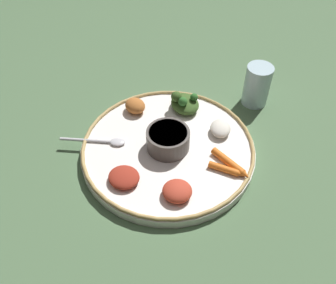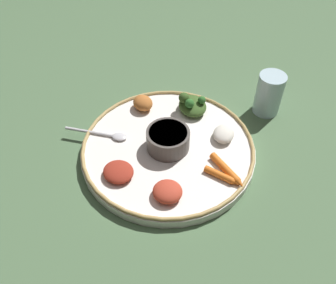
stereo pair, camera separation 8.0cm
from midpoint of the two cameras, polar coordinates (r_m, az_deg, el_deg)
The scene contains 13 objects.
ground_plane at distance 0.83m, azimuth 2.76°, elevation -1.88°, with size 2.40×2.40×0.00m, color #4C6B47.
platter at distance 0.82m, azimuth 2.78°, elevation -1.38°, with size 0.38×0.38×0.02m, color white.
platter_rim at distance 0.81m, azimuth 2.82°, elevation -0.73°, with size 0.38×0.38×0.01m, color tan.
center_bowl at distance 0.79m, azimuth 2.87°, elevation 0.33°, with size 0.09×0.09×0.05m.
spoon at distance 0.83m, azimuth -6.92°, elevation 1.00°, with size 0.12×0.11×0.01m.
greens_pile at distance 0.89m, azimuth 6.30°, elevation 5.64°, with size 0.08×0.09×0.05m.
carrot_near_spoon at distance 0.76m, azimuth 11.30°, elevation -5.35°, with size 0.05×0.08×0.01m.
carrot_outer at distance 0.77m, azimuth 12.03°, elevation -4.41°, with size 0.02×0.10×0.02m.
mound_beet at distance 0.75m, azimuth -4.72°, elevation -4.80°, with size 0.06×0.06×0.02m, color maroon.
mound_berbere_red at distance 0.72m, azimuth 3.12°, elevation -7.87°, with size 0.06×0.06×0.03m, color #B73D28.
mound_rice_white at distance 0.83m, azimuth 11.32°, elevation 1.09°, with size 0.06×0.05×0.02m, color silver.
mound_chickpea at distance 0.89m, azimuth -1.37°, elevation 5.95°, with size 0.05×0.04×0.03m, color #B2662D.
drinking_glass at distance 0.94m, azimuth 17.73°, elevation 6.61°, with size 0.06×0.06×0.11m.
Camera 2 is at (0.28, 0.47, 0.62)m, focal length 39.31 mm.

